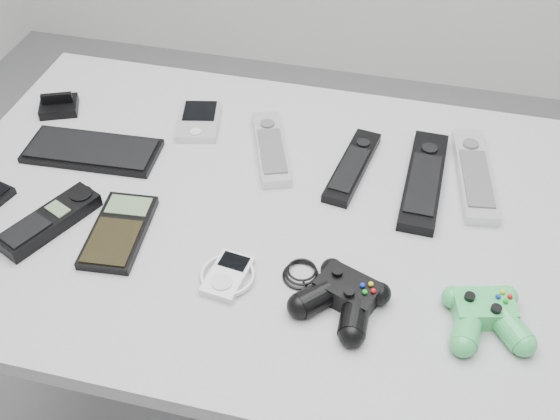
% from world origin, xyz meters
% --- Properties ---
extents(desk, '(1.20, 0.77, 0.81)m').
position_xyz_m(desk, '(-0.07, -0.00, 0.74)').
color(desk, gray).
rests_on(desk, floor).
extents(pda_keyboard, '(0.25, 0.12, 0.02)m').
position_xyz_m(pda_keyboard, '(-0.45, 0.06, 0.81)').
color(pda_keyboard, black).
rests_on(pda_keyboard, desk).
extents(dock_bracket, '(0.09, 0.09, 0.04)m').
position_xyz_m(dock_bracket, '(-0.57, 0.18, 0.83)').
color(dock_bracket, black).
rests_on(dock_bracket, desk).
extents(pda, '(0.10, 0.14, 0.02)m').
position_xyz_m(pda, '(-0.28, 0.20, 0.82)').
color(pda, silver).
rests_on(pda, desk).
extents(remote_silver_a, '(0.12, 0.21, 0.02)m').
position_xyz_m(remote_silver_a, '(-0.12, 0.15, 0.82)').
color(remote_silver_a, silver).
rests_on(remote_silver_a, desk).
extents(remote_black_a, '(0.08, 0.21, 0.02)m').
position_xyz_m(remote_black_a, '(0.03, 0.13, 0.82)').
color(remote_black_a, black).
rests_on(remote_black_a, desk).
extents(remote_black_b, '(0.07, 0.26, 0.02)m').
position_xyz_m(remote_black_b, '(0.16, 0.12, 0.82)').
color(remote_black_b, black).
rests_on(remote_black_b, desk).
extents(remote_silver_b, '(0.09, 0.25, 0.02)m').
position_xyz_m(remote_silver_b, '(0.25, 0.16, 0.82)').
color(remote_silver_b, silver).
rests_on(remote_silver_b, desk).
extents(cordless_handset, '(0.12, 0.18, 0.03)m').
position_xyz_m(cordless_handset, '(-0.43, -0.13, 0.82)').
color(cordless_handset, black).
rests_on(cordless_handset, desk).
extents(calculator, '(0.10, 0.18, 0.02)m').
position_xyz_m(calculator, '(-0.31, -0.12, 0.81)').
color(calculator, black).
rests_on(calculator, desk).
extents(mp3_player, '(0.10, 0.10, 0.02)m').
position_xyz_m(mp3_player, '(-0.11, -0.17, 0.81)').
color(mp3_player, silver).
rests_on(mp3_player, desk).
extents(controller_black, '(0.25, 0.20, 0.04)m').
position_xyz_m(controller_black, '(0.07, -0.18, 0.83)').
color(controller_black, black).
rests_on(controller_black, desk).
extents(controller_green, '(0.15, 0.16, 0.04)m').
position_xyz_m(controller_green, '(0.28, -0.16, 0.83)').
color(controller_green, green).
rests_on(controller_green, desk).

